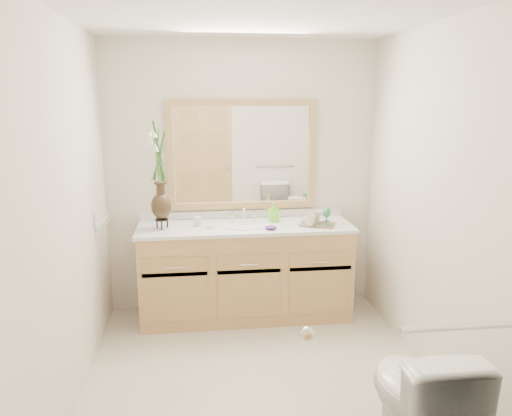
{
  "coord_description": "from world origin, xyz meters",
  "views": [
    {
      "loc": [
        -0.41,
        -3.11,
        1.91
      ],
      "look_at": [
        0.05,
        0.65,
        1.06
      ],
      "focal_mm": 35.0,
      "sensor_mm": 36.0,
      "label": 1
    }
  ],
  "objects": [
    {
      "name": "soap_dish",
      "position": [
        -0.3,
        0.97,
        0.84
      ],
      "size": [
        0.09,
        0.09,
        0.03
      ],
      "color": "beige",
      "rests_on": "counter"
    },
    {
      "name": "soap_bottle",
      "position": [
        0.26,
        1.12,
        0.91
      ],
      "size": [
        0.09,
        0.09,
        0.15
      ],
      "primitive_type": "imported",
      "rotation": [
        0.0,
        0.0,
        0.28
      ],
      "color": "#7AE936",
      "rests_on": "counter"
    },
    {
      "name": "ceiling",
      "position": [
        0.0,
        0.0,
        2.4
      ],
      "size": [
        2.4,
        2.6,
        0.02
      ],
      "primitive_type": "cube",
      "color": "white",
      "rests_on": "wall_back"
    },
    {
      "name": "mirror",
      "position": [
        0.0,
        1.28,
        1.41
      ],
      "size": [
        1.32,
        0.04,
        0.97
      ],
      "color": "white",
      "rests_on": "wall_back"
    },
    {
      "name": "floor",
      "position": [
        0.0,
        0.0,
        0.0
      ],
      "size": [
        2.6,
        2.6,
        0.0
      ],
      "primitive_type": "plane",
      "color": "beige",
      "rests_on": "ground"
    },
    {
      "name": "wall_left",
      "position": [
        -1.2,
        0.0,
        1.2
      ],
      "size": [
        0.02,
        2.6,
        2.4
      ],
      "primitive_type": "cube",
      "color": "silver",
      "rests_on": "floor"
    },
    {
      "name": "counter",
      "position": [
        0.0,
        1.01,
        0.82
      ],
      "size": [
        1.84,
        0.57,
        0.03
      ],
      "primitive_type": "cube",
      "color": "silver",
      "rests_on": "vanity"
    },
    {
      "name": "tray",
      "position": [
        0.61,
        0.94,
        0.84
      ],
      "size": [
        0.33,
        0.28,
        0.01
      ],
      "primitive_type": "cube",
      "rotation": [
        0.0,
        0.0,
        -0.39
      ],
      "color": "brown",
      "rests_on": "counter"
    },
    {
      "name": "mug_left",
      "position": [
        0.54,
        0.89,
        0.89
      ],
      "size": [
        0.12,
        0.12,
        0.09
      ],
      "primitive_type": "imported",
      "rotation": [
        0.0,
        0.0,
        0.35
      ],
      "color": "beige",
      "rests_on": "tray"
    },
    {
      "name": "purple_dish",
      "position": [
        0.2,
        0.85,
        0.85
      ],
      "size": [
        0.1,
        0.09,
        0.03
      ],
      "primitive_type": "ellipsoid",
      "rotation": [
        0.0,
        0.0,
        -0.08
      ],
      "color": "#4F2570",
      "rests_on": "counter"
    },
    {
      "name": "wall_right",
      "position": [
        1.2,
        0.0,
        1.2
      ],
      "size": [
        0.02,
        2.6,
        2.4
      ],
      "primitive_type": "cube",
      "color": "silver",
      "rests_on": "floor"
    },
    {
      "name": "vanity",
      "position": [
        0.0,
        1.01,
        0.4
      ],
      "size": [
        1.8,
        0.55,
        0.8
      ],
      "color": "tan",
      "rests_on": "floor"
    },
    {
      "name": "goblet_back",
      "position": [
        0.71,
        1.01,
        0.93
      ],
      "size": [
        0.06,
        0.06,
        0.13
      ],
      "color": "#287940",
      "rests_on": "tray"
    },
    {
      "name": "wall_back",
      "position": [
        0.0,
        1.3,
        1.2
      ],
      "size": [
        2.4,
        0.02,
        2.4
      ],
      "primitive_type": "cube",
      "color": "silver",
      "rests_on": "floor"
    },
    {
      "name": "grab_bar",
      "position": [
        0.7,
        -1.27,
        0.95
      ],
      "size": [
        0.55,
        0.03,
        0.03
      ],
      "primitive_type": "cylinder",
      "rotation": [
        0.0,
        1.57,
        0.0
      ],
      "color": "silver",
      "rests_on": "wall_front"
    },
    {
      "name": "goblet_front",
      "position": [
        0.68,
        0.88,
        0.94
      ],
      "size": [
        0.07,
        0.07,
        0.15
      ],
      "color": "#287940",
      "rests_on": "tray"
    },
    {
      "name": "toilet",
      "position": [
        0.7,
        -0.92,
        0.37
      ],
      "size": [
        0.42,
        0.75,
        0.74
      ],
      "primitive_type": "imported",
      "rotation": [
        0.0,
        0.0,
        3.14
      ],
      "color": "white",
      "rests_on": "floor"
    },
    {
      "name": "flower_vase",
      "position": [
        -0.7,
        0.99,
        1.38
      ],
      "size": [
        0.2,
        0.2,
        0.81
      ],
      "rotation": [
        0.0,
        0.0,
        0.05
      ],
      "color": "black",
      "rests_on": "counter"
    },
    {
      "name": "tumbler",
      "position": [
        -0.41,
        1.04,
        0.87
      ],
      "size": [
        0.06,
        0.06,
        0.08
      ],
      "primitive_type": "cylinder",
      "color": "beige",
      "rests_on": "counter"
    },
    {
      "name": "switch_plate",
      "position": [
        -1.19,
        0.76,
        0.98
      ],
      "size": [
        0.02,
        0.12,
        0.12
      ],
      "primitive_type": "cube",
      "color": "white",
      "rests_on": "wall_left"
    },
    {
      "name": "mug_right",
      "position": [
        0.6,
        0.98,
        0.9
      ],
      "size": [
        0.15,
        0.15,
        0.11
      ],
      "primitive_type": "imported",
      "rotation": [
        0.0,
        0.0,
        0.69
      ],
      "color": "beige",
      "rests_on": "tray"
    },
    {
      "name": "sink",
      "position": [
        0.0,
        1.0,
        0.78
      ],
      "size": [
        0.38,
        0.34,
        0.23
      ],
      "color": "white",
      "rests_on": "counter"
    },
    {
      "name": "wall_front",
      "position": [
        0.0,
        -1.3,
        1.2
      ],
      "size": [
        2.4,
        0.02,
        2.4
      ],
      "primitive_type": "cube",
      "color": "silver",
      "rests_on": "floor"
    },
    {
      "name": "door",
      "position": [
        -0.3,
        -1.29,
        1.0
      ],
      "size": [
        0.8,
        0.03,
        2.0
      ],
      "primitive_type": "cube",
      "color": "tan",
      "rests_on": "floor"
    }
  ]
}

